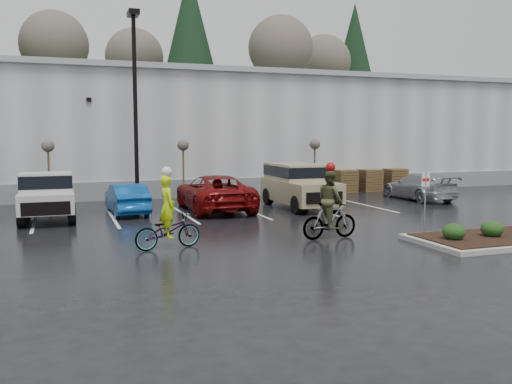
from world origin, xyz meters
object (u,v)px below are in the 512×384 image
object	(u,v)px
sapling_east	(315,147)
car_blue	(127,199)
cyclist_olive	(330,211)
pallet_stack_b	(369,180)
fire_lane_sign	(425,196)
suv_tan	(300,186)
pallet_stack_c	(395,179)
sapling_mid	(183,148)
cyclist_hivis	(168,224)
car_far_silver	(419,187)
pallet_stack_a	(345,181)
pickup_white	(47,195)
car_red	(214,193)
lamppost	(135,87)
sapling_west	(48,149)

from	to	relation	value
sapling_east	car_blue	world-z (taller)	sapling_east
cyclist_olive	pallet_stack_b	bearing A→B (deg)	-40.93
fire_lane_sign	suv_tan	bearing A→B (deg)	94.91
pallet_stack_c	fire_lane_sign	bearing A→B (deg)	-120.72
sapling_mid	cyclist_hivis	size ratio (longest dim) A/B	1.29
pallet_stack_c	cyclist_hivis	world-z (taller)	cyclist_hivis
cyclist_olive	car_far_silver	bearing A→B (deg)	-54.08
pallet_stack_c	cyclist_olive	size ratio (longest dim) A/B	0.53
pallet_stack_a	pickup_white	world-z (taller)	pickup_white
pallet_stack_b	suv_tan	distance (m)	8.98
pallet_stack_c	car_blue	bearing A→B (deg)	-164.55
pickup_white	pallet_stack_c	bearing A→B (deg)	14.27
pickup_white	suv_tan	world-z (taller)	suv_tan
pallet_stack_b	pickup_white	xyz separation A→B (m)	(-18.21, -5.09, 0.30)
sapling_mid	car_blue	xyz separation A→B (m)	(-3.30, -3.64, -2.07)
pallet_stack_b	car_far_silver	distance (m)	4.64
sapling_east	car_blue	size ratio (longest dim) A/B	0.80
fire_lane_sign	pickup_white	xyz separation A→B (m)	(-11.81, 8.71, -0.43)
pickup_white	car_far_silver	xyz separation A→B (m)	(18.35, 0.45, -0.29)
sapling_east	pallet_stack_b	distance (m)	4.78
pallet_stack_b	fire_lane_sign	bearing A→B (deg)	-114.88
suv_tan	cyclist_hivis	world-z (taller)	cyclist_hivis
sapling_east	car_red	distance (m)	8.22
sapling_mid	cyclist_olive	bearing A→B (deg)	-78.84
pallet_stack_a	fire_lane_sign	distance (m)	14.60
lamppost	sapling_east	size ratio (longest dim) A/B	2.88
suv_tan	cyclist_olive	world-z (taller)	cyclist_olive
cyclist_olive	fire_lane_sign	bearing A→B (deg)	-113.36
lamppost	car_red	bearing A→B (deg)	-44.00
sapling_east	cyclist_hivis	bearing A→B (deg)	-132.22
lamppost	pickup_white	distance (m)	6.91
car_red	cyclist_hivis	size ratio (longest dim) A/B	2.34
sapling_east	car_blue	bearing A→B (deg)	-161.36
sapling_mid	pallet_stack_a	bearing A→B (deg)	5.71
sapling_east	car_far_silver	xyz separation A→B (m)	(4.33, -3.64, -2.03)
fire_lane_sign	sapling_mid	bearing A→B (deg)	112.49
car_far_silver	cyclist_olive	xyz separation A→B (m)	(-9.51, -8.16, 0.22)
car_blue	cyclist_olive	bearing A→B (deg)	121.51
lamppost	suv_tan	bearing A→B (deg)	-26.06
fire_lane_sign	car_blue	size ratio (longest dim) A/B	0.55
car_red	cyclist_olive	distance (m)	8.04
sapling_east	cyclist_hivis	size ratio (longest dim) A/B	1.29
pallet_stack_b	pallet_stack_c	distance (m)	1.80
car_blue	suv_tan	bearing A→B (deg)	170.95
lamppost	sapling_east	bearing A→B (deg)	5.71
cyclist_olive	pallet_stack_c	bearing A→B (deg)	-45.83
sapling_east	fire_lane_sign	bearing A→B (deg)	-99.75
sapling_east	fire_lane_sign	world-z (taller)	sapling_east
sapling_west	car_blue	distance (m)	5.27
pallet_stack_c	suv_tan	xyz separation A→B (m)	(-8.92, -5.46, 0.35)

